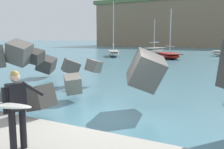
# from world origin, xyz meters

# --- Properties ---
(ground_plane) EXTENTS (400.00, 400.00, 0.00)m
(ground_plane) POSITION_xyz_m (0.00, 0.00, 0.00)
(ground_plane) COLOR #42707F
(breakwater_jetty) EXTENTS (32.36, 8.32, 3.06)m
(breakwater_jetty) POSITION_xyz_m (1.23, 1.72, 1.31)
(breakwater_jetty) COLOR slate
(breakwater_jetty) RESTS_ON ground
(surfer_with_board) EXTENTS (2.11, 1.39, 1.78)m
(surfer_with_board) POSITION_xyz_m (-0.46, -3.70, 1.28)
(surfer_with_board) COLOR black
(surfer_with_board) RESTS_ON walkway_path
(boat_near_left) EXTENTS (2.96, 5.28, 5.71)m
(boat_near_left) POSITION_xyz_m (-8.49, 32.50, 0.60)
(boat_near_left) COLOR beige
(boat_near_left) RESTS_ON ground
(boat_near_centre) EXTENTS (4.11, 5.36, 7.95)m
(boat_near_centre) POSITION_xyz_m (-12.57, 25.15, 0.51)
(boat_near_centre) COLOR beige
(boat_near_centre) RESTS_ON ground
(boat_mid_centre) EXTENTS (4.83, 5.65, 6.43)m
(boat_mid_centre) POSITION_xyz_m (-4.41, 25.30, 0.42)
(boat_mid_centre) COLOR maroon
(boat_mid_centre) RESTS_ON ground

